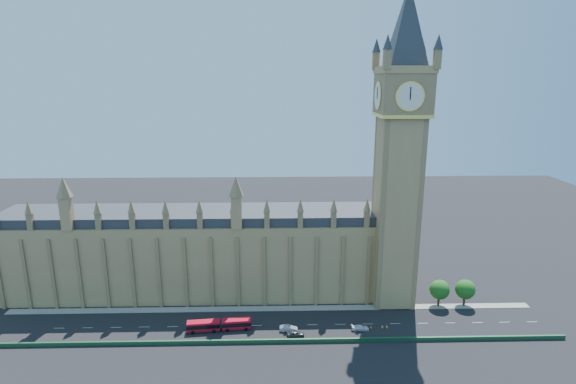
{
  "coord_description": "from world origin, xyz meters",
  "views": [
    {
      "loc": [
        2.06,
        -115.33,
        68.67
      ],
      "look_at": [
        5.24,
        10.0,
        36.89
      ],
      "focal_mm": 28.0,
      "sensor_mm": 36.0,
      "label": 1
    }
  ],
  "objects_px": {
    "red_bus": "(219,325)",
    "car_silver": "(289,328)",
    "car_grey": "(296,334)",
    "car_white": "(360,328)"
  },
  "relations": [
    {
      "from": "red_bus",
      "to": "car_silver",
      "type": "relative_size",
      "value": 3.58
    },
    {
      "from": "red_bus",
      "to": "car_silver",
      "type": "height_order",
      "value": "red_bus"
    },
    {
      "from": "car_silver",
      "to": "car_white",
      "type": "relative_size",
      "value": 1.03
    },
    {
      "from": "car_white",
      "to": "red_bus",
      "type": "bearing_deg",
      "value": 90.37
    },
    {
      "from": "car_grey",
      "to": "car_white",
      "type": "height_order",
      "value": "car_grey"
    },
    {
      "from": "red_bus",
      "to": "car_grey",
      "type": "relative_size",
      "value": 3.78
    },
    {
      "from": "red_bus",
      "to": "car_silver",
      "type": "distance_m",
      "value": 19.49
    },
    {
      "from": "car_grey",
      "to": "car_silver",
      "type": "xyz_separation_m",
      "value": [
        -1.87,
        2.78,
        0.02
      ]
    },
    {
      "from": "car_grey",
      "to": "car_silver",
      "type": "height_order",
      "value": "car_silver"
    },
    {
      "from": "car_silver",
      "to": "car_white",
      "type": "distance_m",
      "value": 20.18
    }
  ]
}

